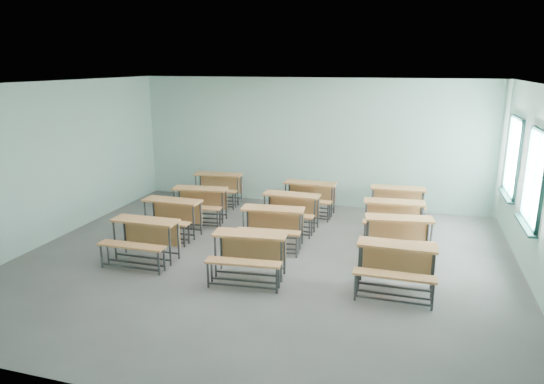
{
  "coord_description": "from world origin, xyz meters",
  "views": [
    {
      "loc": [
        2.53,
        -7.92,
        3.53
      ],
      "look_at": [
        -0.19,
        1.2,
        1.0
      ],
      "focal_mm": 32.0,
      "sensor_mm": 36.0,
      "label": 1
    }
  ],
  "objects_px": {
    "desk_unit_r0c0": "(143,234)",
    "desk_unit_r1c1": "(272,222)",
    "desk_unit_r2c1": "(290,206)",
    "desk_unit_r2c0": "(199,200)",
    "desk_unit_r3c2": "(398,199)",
    "desk_unit_r1c0": "(170,213)",
    "desk_unit_r0c2": "(396,261)",
    "desk_unit_r2c2": "(394,214)",
    "desk_unit_r1c2": "(399,232)",
    "desk_unit_r3c0": "(217,184)",
    "desk_unit_r3c1": "(309,194)",
    "desk_unit_r0c1": "(249,249)"
  },
  "relations": [
    {
      "from": "desk_unit_r0c0",
      "to": "desk_unit_r2c1",
      "type": "relative_size",
      "value": 0.98
    },
    {
      "from": "desk_unit_r1c1",
      "to": "desk_unit_r2c1",
      "type": "bearing_deg",
      "value": 81.02
    },
    {
      "from": "desk_unit_r0c1",
      "to": "desk_unit_r2c1",
      "type": "xyz_separation_m",
      "value": [
        0.03,
        2.64,
        0.0
      ]
    },
    {
      "from": "desk_unit_r1c1",
      "to": "desk_unit_r2c0",
      "type": "xyz_separation_m",
      "value": [
        -2.05,
        1.05,
        0.0
      ]
    },
    {
      "from": "desk_unit_r1c1",
      "to": "desk_unit_r3c2",
      "type": "distance_m",
      "value": 3.31
    },
    {
      "from": "desk_unit_r2c1",
      "to": "desk_unit_r3c1",
      "type": "distance_m",
      "value": 1.18
    },
    {
      "from": "desk_unit_r3c2",
      "to": "desk_unit_r1c0",
      "type": "bearing_deg",
      "value": -154.74
    },
    {
      "from": "desk_unit_r3c0",
      "to": "desk_unit_r0c0",
      "type": "bearing_deg",
      "value": -91.62
    },
    {
      "from": "desk_unit_r3c0",
      "to": "desk_unit_r3c1",
      "type": "bearing_deg",
      "value": -10.04
    },
    {
      "from": "desk_unit_r1c1",
      "to": "desk_unit_r2c0",
      "type": "relative_size",
      "value": 0.98
    },
    {
      "from": "desk_unit_r1c1",
      "to": "desk_unit_r2c0",
      "type": "bearing_deg",
      "value": 147.76
    },
    {
      "from": "desk_unit_r0c2",
      "to": "desk_unit_r2c0",
      "type": "relative_size",
      "value": 0.93
    },
    {
      "from": "desk_unit_r1c1",
      "to": "desk_unit_r2c2",
      "type": "height_order",
      "value": "same"
    },
    {
      "from": "desk_unit_r2c1",
      "to": "desk_unit_r1c0",
      "type": "bearing_deg",
      "value": -151.37
    },
    {
      "from": "desk_unit_r0c2",
      "to": "desk_unit_r1c1",
      "type": "height_order",
      "value": "same"
    },
    {
      "from": "desk_unit_r2c0",
      "to": "desk_unit_r3c2",
      "type": "height_order",
      "value": "same"
    },
    {
      "from": "desk_unit_r3c2",
      "to": "desk_unit_r2c2",
      "type": "bearing_deg",
      "value": -94.1
    },
    {
      "from": "desk_unit_r2c0",
      "to": "desk_unit_r0c1",
      "type": "bearing_deg",
      "value": -57.87
    },
    {
      "from": "desk_unit_r2c1",
      "to": "desk_unit_r3c2",
      "type": "bearing_deg",
      "value": 31.15
    },
    {
      "from": "desk_unit_r0c2",
      "to": "desk_unit_r1c1",
      "type": "relative_size",
      "value": 0.95
    },
    {
      "from": "desk_unit_r0c2",
      "to": "desk_unit_r1c1",
      "type": "distance_m",
      "value": 2.77
    },
    {
      "from": "desk_unit_r3c2",
      "to": "desk_unit_r2c0",
      "type": "bearing_deg",
      "value": -165.86
    },
    {
      "from": "desk_unit_r1c2",
      "to": "desk_unit_r3c0",
      "type": "height_order",
      "value": "same"
    },
    {
      "from": "desk_unit_r0c0",
      "to": "desk_unit_r0c2",
      "type": "height_order",
      "value": "same"
    },
    {
      "from": "desk_unit_r1c2",
      "to": "desk_unit_r3c2",
      "type": "relative_size",
      "value": 1.05
    },
    {
      "from": "desk_unit_r1c0",
      "to": "desk_unit_r1c1",
      "type": "xyz_separation_m",
      "value": [
        2.21,
        0.03,
        0.0
      ]
    },
    {
      "from": "desk_unit_r1c0",
      "to": "desk_unit_r1c2",
      "type": "bearing_deg",
      "value": 2.9
    },
    {
      "from": "desk_unit_r1c1",
      "to": "desk_unit_r3c0",
      "type": "height_order",
      "value": "same"
    },
    {
      "from": "desk_unit_r3c1",
      "to": "desk_unit_r1c0",
      "type": "bearing_deg",
      "value": -135.43
    },
    {
      "from": "desk_unit_r0c0",
      "to": "desk_unit_r1c1",
      "type": "height_order",
      "value": "same"
    },
    {
      "from": "desk_unit_r1c2",
      "to": "desk_unit_r2c2",
      "type": "bearing_deg",
      "value": 89.7
    },
    {
      "from": "desk_unit_r0c1",
      "to": "desk_unit_r1c0",
      "type": "distance_m",
      "value": 2.7
    },
    {
      "from": "desk_unit_r2c1",
      "to": "desk_unit_r3c0",
      "type": "distance_m",
      "value": 2.7
    },
    {
      "from": "desk_unit_r2c2",
      "to": "desk_unit_r3c2",
      "type": "relative_size",
      "value": 1.02
    },
    {
      "from": "desk_unit_r0c2",
      "to": "desk_unit_r1c2",
      "type": "height_order",
      "value": "same"
    },
    {
      "from": "desk_unit_r0c1",
      "to": "desk_unit_r2c0",
      "type": "xyz_separation_m",
      "value": [
        -2.1,
        2.56,
        0.0
      ]
    },
    {
      "from": "desk_unit_r0c2",
      "to": "desk_unit_r1c0",
      "type": "bearing_deg",
      "value": 164.54
    },
    {
      "from": "desk_unit_r3c0",
      "to": "desk_unit_r3c1",
      "type": "distance_m",
      "value": 2.48
    },
    {
      "from": "desk_unit_r3c0",
      "to": "desk_unit_r3c1",
      "type": "height_order",
      "value": "same"
    },
    {
      "from": "desk_unit_r2c1",
      "to": "desk_unit_r3c0",
      "type": "xyz_separation_m",
      "value": [
        -2.3,
        1.41,
        0.0
      ]
    },
    {
      "from": "desk_unit_r0c0",
      "to": "desk_unit_r3c0",
      "type": "bearing_deg",
      "value": 92.42
    },
    {
      "from": "desk_unit_r0c1",
      "to": "desk_unit_r1c1",
      "type": "xyz_separation_m",
      "value": [
        -0.04,
        1.52,
        0.0
      ]
    },
    {
      "from": "desk_unit_r1c0",
      "to": "desk_unit_r2c0",
      "type": "height_order",
      "value": "same"
    },
    {
      "from": "desk_unit_r3c2",
      "to": "desk_unit_r3c1",
      "type": "bearing_deg",
      "value": 179.66
    },
    {
      "from": "desk_unit_r1c1",
      "to": "desk_unit_r1c2",
      "type": "relative_size",
      "value": 0.98
    },
    {
      "from": "desk_unit_r0c0",
      "to": "desk_unit_r0c1",
      "type": "relative_size",
      "value": 0.94
    },
    {
      "from": "desk_unit_r1c0",
      "to": "desk_unit_r2c1",
      "type": "height_order",
      "value": "same"
    },
    {
      "from": "desk_unit_r3c0",
      "to": "desk_unit_r2c0",
      "type": "bearing_deg",
      "value": -87.65
    },
    {
      "from": "desk_unit_r0c0",
      "to": "desk_unit_r1c1",
      "type": "xyz_separation_m",
      "value": [
        2.04,
        1.37,
        0.0
      ]
    },
    {
      "from": "desk_unit_r2c1",
      "to": "desk_unit_r2c2",
      "type": "xyz_separation_m",
      "value": [
        2.2,
        0.06,
        0.0
      ]
    }
  ]
}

